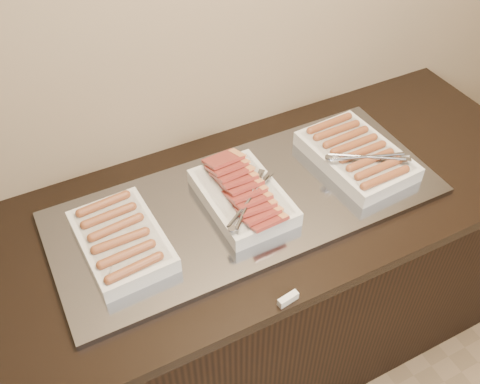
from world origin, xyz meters
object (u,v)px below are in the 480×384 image
object	(u,v)px
counter	(248,289)
dish_center	(243,195)
dish_right	(357,155)
warming_tray	(248,203)
dish_left	(121,240)

from	to	relation	value
counter	dish_center	bearing A→B (deg)	-170.44
counter	dish_right	xyz separation A→B (m)	(0.39, -0.00, 0.50)
counter	warming_tray	distance (m)	0.46
counter	dish_left	bearing A→B (deg)	180.00
counter	warming_tray	size ratio (longest dim) A/B	1.72
dish_left	dish_center	world-z (taller)	dish_center
warming_tray	dish_center	distance (m)	0.05
warming_tray	dish_center	xyz separation A→B (m)	(-0.02, -0.00, 0.05)
counter	dish_center	size ratio (longest dim) A/B	5.80
warming_tray	dish_left	size ratio (longest dim) A/B	3.61
dish_left	dish_center	xyz separation A→B (m)	(0.38, -0.00, 0.01)
warming_tray	dish_center	size ratio (longest dim) A/B	3.38
dish_center	dish_right	xyz separation A→B (m)	(0.42, 0.00, -0.00)
dish_right	dish_left	bearing A→B (deg)	175.78
warming_tray	dish_right	distance (m)	0.40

